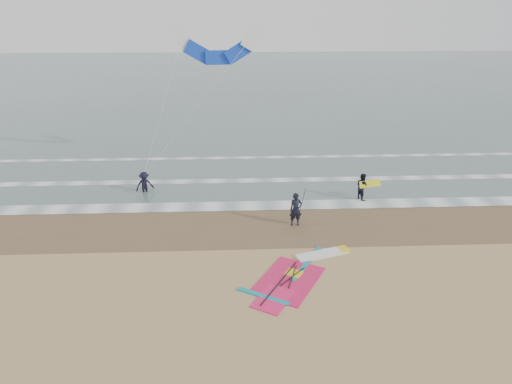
{
  "coord_description": "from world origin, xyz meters",
  "views": [
    {
      "loc": [
        -2.77,
        -14.55,
        10.48
      ],
      "look_at": [
        -1.9,
        5.0,
        2.2
      ],
      "focal_mm": 32.0,
      "sensor_mm": 36.0,
      "label": 1
    }
  ],
  "objects_px": {
    "person_wading": "(144,180)",
    "surf_kite": "(218,47)",
    "windsurf_rig": "(299,273)",
    "person_standing": "(296,210)",
    "person_walking": "(362,187)"
  },
  "relations": [
    {
      "from": "windsurf_rig",
      "to": "surf_kite",
      "type": "bearing_deg",
      "value": 104.98
    },
    {
      "from": "person_wading",
      "to": "surf_kite",
      "type": "distance_m",
      "value": 9.27
    },
    {
      "from": "person_standing",
      "to": "person_walking",
      "type": "bearing_deg",
      "value": 29.85
    },
    {
      "from": "person_walking",
      "to": "surf_kite",
      "type": "bearing_deg",
      "value": 29.62
    },
    {
      "from": "person_walking",
      "to": "person_wading",
      "type": "xyz_separation_m",
      "value": [
        -12.44,
        1.52,
        0.04
      ]
    },
    {
      "from": "windsurf_rig",
      "to": "surf_kite",
      "type": "distance_m",
      "value": 15.8
    },
    {
      "from": "windsurf_rig",
      "to": "person_wading",
      "type": "height_order",
      "value": "person_wading"
    },
    {
      "from": "person_standing",
      "to": "windsurf_rig",
      "type": "bearing_deg",
      "value": -101.63
    },
    {
      "from": "windsurf_rig",
      "to": "person_walking",
      "type": "xyz_separation_m",
      "value": [
        4.52,
        7.46,
        0.74
      ]
    },
    {
      "from": "person_wading",
      "to": "surf_kite",
      "type": "height_order",
      "value": "surf_kite"
    },
    {
      "from": "windsurf_rig",
      "to": "person_standing",
      "type": "relative_size",
      "value": 2.97
    },
    {
      "from": "person_walking",
      "to": "windsurf_rig",
      "type": "bearing_deg",
      "value": 124.27
    },
    {
      "from": "person_wading",
      "to": "person_standing",
      "type": "bearing_deg",
      "value": -53.57
    },
    {
      "from": "person_walking",
      "to": "person_wading",
      "type": "relative_size",
      "value": 0.95
    },
    {
      "from": "person_standing",
      "to": "person_walking",
      "type": "height_order",
      "value": "person_standing"
    }
  ]
}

